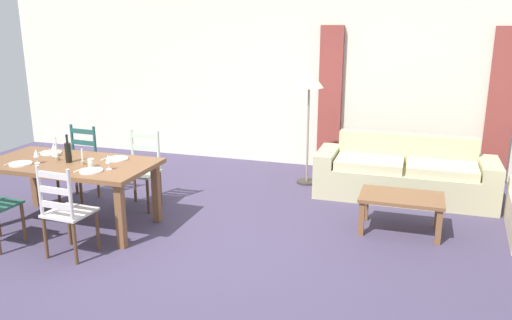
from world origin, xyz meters
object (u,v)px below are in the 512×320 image
Objects in this scene: couch at (404,175)px; dining_table at (71,169)px; wine_glass_far_left at (54,147)px; dining_chair_near_right at (66,211)px; wine_glass_near_right at (108,160)px; dining_chair_far_right at (142,170)px; wine_bottle at (68,152)px; wine_glass_near_left at (36,154)px; coffee_table at (401,201)px; coffee_cup_primary at (91,163)px; standing_lamp at (309,85)px; dining_chair_far_left at (79,163)px.

dining_table is at bearing -148.91° from couch.
wine_glass_far_left reaches higher than dining_table.
wine_glass_near_right is at bearing 77.69° from dining_chair_near_right.
dining_chair_far_right is 3.04× the size of wine_bottle.
wine_glass_near_left is 0.18× the size of coffee_table.
wine_glass_near_left is 0.66m from coffee_cup_primary.
dining_chair_far_right reaches higher than couch.
dining_chair_far_right is 1.27m from wine_glass_near_left.
standing_lamp reaches higher than wine_glass_near_left.
coffee_cup_primary is at bearing -162.44° from coffee_table.
dining_chair_near_right is 1.00× the size of dining_chair_far_right.
wine_glass_near_left is at bearing -154.50° from wine_bottle.
dining_chair_far_right reaches higher than wine_glass_near_left.
coffee_cup_primary is at bearing 171.55° from wine_glass_near_right.
couch is 2.53× the size of coffee_table.
wine_glass_far_left is (-0.01, 0.31, 0.00)m from wine_glass_near_left.
coffee_table is at bearing 17.56° from coffee_cup_primary.
wine_glass_far_left reaches higher than coffee_table.
wine_bottle reaches higher than dining_table.
dining_table is at bearing -133.48° from standing_lamp.
standing_lamp reaches higher than wine_glass_far_left.
dining_chair_far_right is at bearing 61.04° from wine_bottle.
wine_glass_near_right is 0.18× the size of coffee_table.
wine_glass_near_right reaches higher than coffee_cup_primary.
coffee_table is at bearing -45.85° from standing_lamp.
dining_chair_near_right reaches higher than wine_glass_near_left.
dining_chair_far_left is 4.05m from coffee_table.
dining_chair_far_right is at bearing 60.85° from dining_table.
wine_bottle is (0.48, -0.80, 0.39)m from dining_chair_far_left.
wine_glass_near_left is 4.06m from coffee_table.
dining_table is 0.63m from wine_glass_near_right.
wine_bottle is at bearing 168.89° from wine_glass_near_right.
dining_table reaches higher than coffee_table.
dining_chair_near_right is (0.46, -0.72, -0.19)m from dining_table.
dining_chair_near_right is at bearing -102.31° from wine_glass_near_right.
coffee_table is (3.11, 1.65, -0.12)m from dining_chair_near_right.
dining_table is 0.92m from dining_chair_far_right.
wine_bottle is (-0.46, 0.71, 0.39)m from dining_chair_near_right.
standing_lamp reaches higher than wine_glass_near_right.
coffee_cup_primary is at bearing 5.92° from wine_glass_near_left.
dining_chair_near_right is 0.42× the size of couch.
dining_chair_near_right is at bearing -48.13° from wine_glass_far_left.
wine_bottle is 0.35× the size of coffee_table.
wine_glass_near_left is at bearing -135.37° from standing_lamp.
wine_glass_near_left is (-0.31, -0.15, -0.01)m from wine_bottle.
wine_bottle reaches higher than couch.
wine_glass_near_right is at bearing -17.15° from wine_glass_far_left.
wine_bottle is at bearing -27.17° from wine_glass_far_left.
wine_bottle is at bearing 167.05° from coffee_cup_primary.
dining_chair_far_right reaches higher than wine_glass_far_left.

